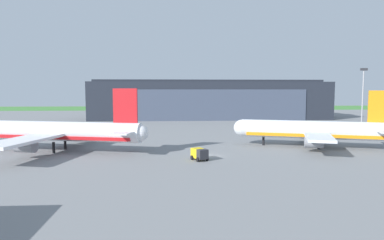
{
  "coord_description": "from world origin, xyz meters",
  "views": [
    {
      "loc": [
        -7.86,
        -66.74,
        13.22
      ],
      "look_at": [
        -2.2,
        24.2,
        5.14
      ],
      "focal_mm": 31.54,
      "sensor_mm": 36.0,
      "label": 1
    }
  ],
  "objects_px": {
    "maintenance_hangar": "(209,100)",
    "ops_van": "(200,154)",
    "airliner_near_right": "(312,130)",
    "apron_light_mast": "(363,94)",
    "airliner_near_left": "(52,132)"
  },
  "relations": [
    {
      "from": "maintenance_hangar",
      "to": "ops_van",
      "type": "distance_m",
      "value": 97.81
    },
    {
      "from": "maintenance_hangar",
      "to": "airliner_near_left",
      "type": "distance_m",
      "value": 95.82
    },
    {
      "from": "apron_light_mast",
      "to": "maintenance_hangar",
      "type": "bearing_deg",
      "value": 133.0
    },
    {
      "from": "ops_van",
      "to": "apron_light_mast",
      "type": "relative_size",
      "value": 0.19
    },
    {
      "from": "airliner_near_right",
      "to": "apron_light_mast",
      "type": "height_order",
      "value": "apron_light_mast"
    },
    {
      "from": "airliner_near_right",
      "to": "apron_light_mast",
      "type": "distance_m",
      "value": 47.24
    },
    {
      "from": "maintenance_hangar",
      "to": "apron_light_mast",
      "type": "relative_size",
      "value": 5.25
    },
    {
      "from": "airliner_near_right",
      "to": "apron_light_mast",
      "type": "bearing_deg",
      "value": 46.82
    },
    {
      "from": "ops_van",
      "to": "apron_light_mast",
      "type": "xyz_separation_m",
      "value": [
        59.03,
        46.99,
        10.69
      ]
    },
    {
      "from": "ops_van",
      "to": "airliner_near_left",
      "type": "bearing_deg",
      "value": 159.58
    },
    {
      "from": "airliner_near_right",
      "to": "ops_van",
      "type": "xyz_separation_m",
      "value": [
        -27.18,
        -13.05,
        -2.66
      ]
    },
    {
      "from": "maintenance_hangar",
      "to": "apron_light_mast",
      "type": "xyz_separation_m",
      "value": [
        46.36,
        -49.71,
        3.34
      ]
    },
    {
      "from": "maintenance_hangar",
      "to": "airliner_near_left",
      "type": "height_order",
      "value": "maintenance_hangar"
    },
    {
      "from": "maintenance_hangar",
      "to": "airliner_near_right",
      "type": "height_order",
      "value": "maintenance_hangar"
    },
    {
      "from": "maintenance_hangar",
      "to": "apron_light_mast",
      "type": "bearing_deg",
      "value": -47.0
    }
  ]
}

